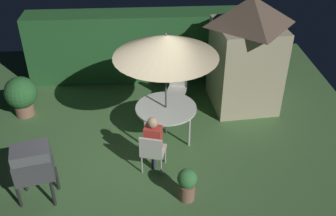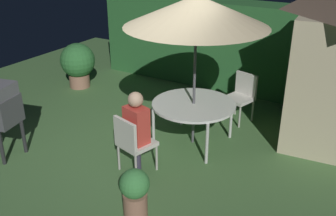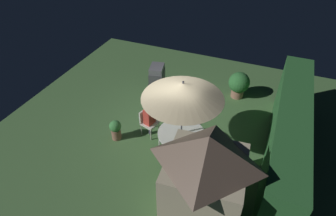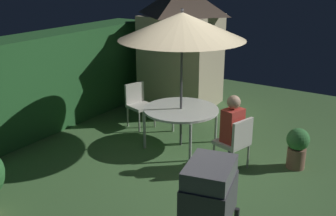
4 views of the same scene
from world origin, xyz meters
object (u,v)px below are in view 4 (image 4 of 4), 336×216
at_px(potted_plant_by_grill, 297,146).
at_px(person_in_red, 233,124).
at_px(chair_far_side, 138,102).
at_px(garden_shed, 182,46).
at_px(patio_umbrella, 182,26).
at_px(bbq_grill, 209,193).
at_px(patio_table, 181,111).
at_px(chair_near_shed, 236,140).

xyz_separation_m(potted_plant_by_grill, person_in_red, (-0.59, 0.91, 0.40)).
xyz_separation_m(chair_far_side, person_in_red, (-0.69, -2.43, 0.26)).
relative_size(garden_shed, chair_far_side, 3.14).
relative_size(patio_umbrella, bbq_grill, 2.09).
distance_m(bbq_grill, potted_plant_by_grill, 2.82).
bearing_deg(patio_table, potted_plant_by_grill, -82.71).
bearing_deg(chair_near_shed, patio_umbrella, 74.42).
bearing_deg(patio_umbrella, garden_shed, 31.09).
height_order(bbq_grill, potted_plant_by_grill, bbq_grill).
bearing_deg(chair_near_shed, patio_table, 74.42).
xyz_separation_m(patio_umbrella, chair_far_side, (0.37, 1.26, -1.70)).
bearing_deg(person_in_red, chair_near_shed, -105.58).
bearing_deg(person_in_red, garden_shed, 45.43).
xyz_separation_m(garden_shed, bbq_grill, (-4.54, -3.11, -0.60)).
relative_size(garden_shed, patio_table, 2.05).
bearing_deg(chair_far_side, bbq_grill, -132.46).
bearing_deg(chair_far_side, person_in_red, -105.91).
relative_size(bbq_grill, chair_far_side, 1.33).
xyz_separation_m(garden_shed, chair_far_side, (-1.67, 0.03, -0.92)).
distance_m(patio_table, patio_umbrella, 1.54).
bearing_deg(person_in_red, potted_plant_by_grill, -56.93).
distance_m(bbq_grill, person_in_red, 2.30).
distance_m(patio_umbrella, bbq_grill, 3.42).
bearing_deg(potted_plant_by_grill, bbq_grill, 175.96).
distance_m(chair_near_shed, potted_plant_by_grill, 1.04).
relative_size(patio_umbrella, person_in_red, 1.99).
height_order(garden_shed, patio_table, garden_shed).
bearing_deg(chair_near_shed, chair_far_side, 74.10).
bearing_deg(potted_plant_by_grill, chair_far_side, 88.27).
xyz_separation_m(patio_table, potted_plant_by_grill, (0.27, -2.08, -0.29)).
bearing_deg(patio_umbrella, chair_far_side, 73.78).
xyz_separation_m(bbq_grill, chair_far_side, (2.88, 3.14, -0.33)).
xyz_separation_m(bbq_grill, person_in_red, (2.18, 0.71, -0.06)).
relative_size(chair_near_shed, potted_plant_by_grill, 1.30).
height_order(patio_table, person_in_red, person_in_red).
bearing_deg(chair_near_shed, garden_shed, 46.12).
relative_size(patio_table, bbq_grill, 1.15).
distance_m(chair_far_side, potted_plant_by_grill, 3.34).
xyz_separation_m(garden_shed, patio_table, (-2.03, -1.23, -0.77)).
xyz_separation_m(garden_shed, person_in_red, (-2.36, -2.40, -0.66)).
bearing_deg(person_in_red, bbq_grill, -161.91).
distance_m(patio_table, chair_far_side, 1.32).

